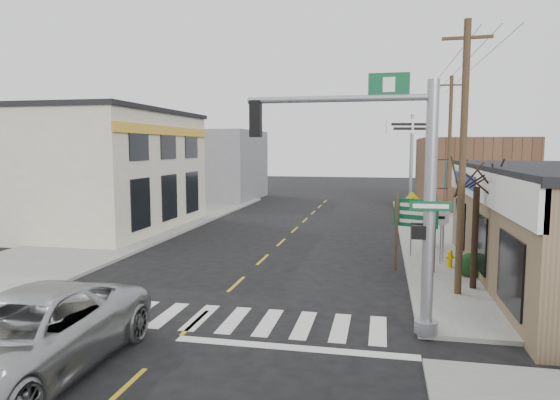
% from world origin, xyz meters
% --- Properties ---
extents(ground, '(140.00, 140.00, 0.00)m').
position_xyz_m(ground, '(0.00, 0.00, 0.00)').
color(ground, black).
rests_on(ground, ground).
extents(sidewalk_right, '(6.00, 38.00, 0.13)m').
position_xyz_m(sidewalk_right, '(9.00, 13.00, 0.07)').
color(sidewalk_right, gray).
rests_on(sidewalk_right, ground).
extents(sidewalk_left, '(6.00, 38.00, 0.13)m').
position_xyz_m(sidewalk_left, '(-9.00, 13.00, 0.07)').
color(sidewalk_left, gray).
rests_on(sidewalk_left, ground).
extents(center_line, '(0.12, 56.00, 0.01)m').
position_xyz_m(center_line, '(0.00, 8.00, 0.01)').
color(center_line, gold).
rests_on(center_line, ground).
extents(crosswalk, '(11.00, 2.20, 0.01)m').
position_xyz_m(crosswalk, '(0.00, 0.40, 0.01)').
color(crosswalk, silver).
rests_on(crosswalk, ground).
extents(left_building, '(12.00, 12.00, 6.80)m').
position_xyz_m(left_building, '(-13.00, 14.00, 3.40)').
color(left_building, beige).
rests_on(left_building, ground).
extents(bldg_distant_right, '(8.00, 10.00, 5.60)m').
position_xyz_m(bldg_distant_right, '(12.00, 30.00, 2.80)').
color(bldg_distant_right, brown).
rests_on(bldg_distant_right, ground).
extents(bldg_distant_left, '(9.00, 10.00, 6.40)m').
position_xyz_m(bldg_distant_left, '(-11.00, 32.00, 3.20)').
color(bldg_distant_left, gray).
rests_on(bldg_distant_left, ground).
extents(suv, '(3.05, 6.50, 1.80)m').
position_xyz_m(suv, '(-2.24, -3.91, 0.90)').
color(suv, '#A2A5A7').
rests_on(suv, ground).
extents(traffic_signal_pole, '(5.18, 0.39, 6.56)m').
position_xyz_m(traffic_signal_pole, '(5.42, 0.13, 4.03)').
color(traffic_signal_pole, gray).
rests_on(traffic_signal_pole, sidewalk_right).
extents(guide_sign, '(1.71, 0.14, 3.00)m').
position_xyz_m(guide_sign, '(6.30, 6.68, 2.06)').
color(guide_sign, '#4A3722').
rests_on(guide_sign, sidewalk_right).
extents(fire_hydrant, '(0.22, 0.22, 0.70)m').
position_xyz_m(fire_hydrant, '(7.71, 7.63, 0.51)').
color(fire_hydrant, '#EAB500').
rests_on(fire_hydrant, sidewalk_right).
extents(ped_crossing_sign, '(1.10, 0.08, 2.83)m').
position_xyz_m(ped_crossing_sign, '(6.30, 9.43, 2.06)').
color(ped_crossing_sign, gray).
rests_on(ped_crossing_sign, sidewalk_right).
extents(lamp_post, '(0.68, 0.53, 5.21)m').
position_xyz_m(lamp_post, '(7.44, 11.77, 3.15)').
color(lamp_post, black).
rests_on(lamp_post, sidewalk_right).
extents(dance_center_sign, '(3.14, 0.20, 6.67)m').
position_xyz_m(dance_center_sign, '(6.68, 17.99, 5.17)').
color(dance_center_sign, gray).
rests_on(dance_center_sign, sidewalk_right).
extents(bare_tree, '(2.57, 2.57, 5.14)m').
position_xyz_m(bare_tree, '(8.10, 4.72, 4.18)').
color(bare_tree, black).
rests_on(bare_tree, sidewalk_right).
extents(shrub_back, '(0.97, 0.97, 0.73)m').
position_xyz_m(shrub_back, '(8.32, 6.42, 0.50)').
color(shrub_back, black).
rests_on(shrub_back, sidewalk_right).
extents(utility_pole_near, '(1.50, 0.23, 8.65)m').
position_xyz_m(utility_pole_near, '(7.50, 3.93, 4.57)').
color(utility_pole_near, '#43331C').
rests_on(utility_pole_near, sidewalk_right).
extents(utility_pole_far, '(1.66, 0.25, 9.55)m').
position_xyz_m(utility_pole_far, '(9.49, 23.33, 5.03)').
color(utility_pole_far, '#422F1C').
rests_on(utility_pole_far, sidewalk_right).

